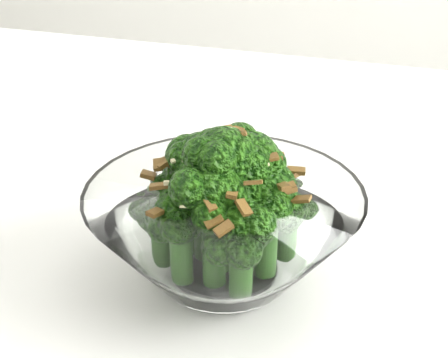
% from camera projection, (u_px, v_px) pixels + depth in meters
% --- Properties ---
extents(table, '(1.21, 0.81, 0.75)m').
position_uv_depth(table, '(229.00, 235.00, 0.71)').
color(table, white).
rests_on(table, ground).
extents(broccoli_dish, '(0.20, 0.20, 0.13)m').
position_uv_depth(broccoli_dish, '(224.00, 224.00, 0.51)').
color(broccoli_dish, white).
rests_on(broccoli_dish, table).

